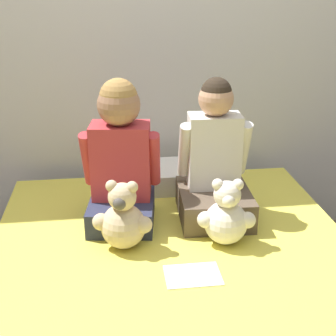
{
  "coord_description": "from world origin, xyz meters",
  "views": [
    {
      "loc": [
        -0.24,
        -1.46,
        1.5
      ],
      "look_at": [
        0.0,
        0.38,
        0.73
      ],
      "focal_mm": 50.0,
      "sensor_mm": 36.0,
      "label": 1
    }
  ],
  "objects_px": {
    "teddy_bear_held_by_right_child": "(226,216)",
    "sign_card": "(193,275)",
    "pillow_at_headboard": "(158,177)",
    "teddy_bear_held_by_left_child": "(123,220)",
    "bed": "(180,321)",
    "child_on_left": "(121,159)",
    "child_on_right": "(214,166)"
  },
  "relations": [
    {
      "from": "pillow_at_headboard",
      "to": "teddy_bear_held_by_right_child",
      "type": "bearing_deg",
      "value": -69.62
    },
    {
      "from": "teddy_bear_held_by_left_child",
      "to": "pillow_at_headboard",
      "type": "height_order",
      "value": "teddy_bear_held_by_left_child"
    },
    {
      "from": "child_on_right",
      "to": "sign_card",
      "type": "xyz_separation_m",
      "value": [
        -0.18,
        -0.47,
        -0.24
      ]
    },
    {
      "from": "teddy_bear_held_by_right_child",
      "to": "sign_card",
      "type": "relative_size",
      "value": 1.38
    },
    {
      "from": "child_on_left",
      "to": "teddy_bear_held_by_left_child",
      "type": "relative_size",
      "value": 2.2
    },
    {
      "from": "bed",
      "to": "child_on_left",
      "type": "height_order",
      "value": "child_on_left"
    },
    {
      "from": "teddy_bear_held_by_left_child",
      "to": "pillow_at_headboard",
      "type": "bearing_deg",
      "value": 85.55
    },
    {
      "from": "teddy_bear_held_by_left_child",
      "to": "teddy_bear_held_by_right_child",
      "type": "height_order",
      "value": "teddy_bear_held_by_left_child"
    },
    {
      "from": "teddy_bear_held_by_right_child",
      "to": "pillow_at_headboard",
      "type": "bearing_deg",
      "value": 118.8
    },
    {
      "from": "child_on_left",
      "to": "pillow_at_headboard",
      "type": "bearing_deg",
      "value": 67.24
    },
    {
      "from": "child_on_left",
      "to": "pillow_at_headboard",
      "type": "distance_m",
      "value": 0.46
    },
    {
      "from": "teddy_bear_held_by_right_child",
      "to": "bed",
      "type": "bearing_deg",
      "value": -129.0
    },
    {
      "from": "child_on_right",
      "to": "teddy_bear_held_by_left_child",
      "type": "height_order",
      "value": "child_on_right"
    },
    {
      "from": "child_on_left",
      "to": "sign_card",
      "type": "relative_size",
      "value": 3.11
    },
    {
      "from": "child_on_left",
      "to": "teddy_bear_held_by_right_child",
      "type": "bearing_deg",
      "value": -23.59
    },
    {
      "from": "bed",
      "to": "pillow_at_headboard",
      "type": "relative_size",
      "value": 3.77
    },
    {
      "from": "teddy_bear_held_by_right_child",
      "to": "pillow_at_headboard",
      "type": "distance_m",
      "value": 0.64
    },
    {
      "from": "bed",
      "to": "teddy_bear_held_by_right_child",
      "type": "bearing_deg",
      "value": 42.59
    },
    {
      "from": "teddy_bear_held_by_left_child",
      "to": "sign_card",
      "type": "bearing_deg",
      "value": -29.15
    },
    {
      "from": "bed",
      "to": "teddy_bear_held_by_left_child",
      "type": "distance_m",
      "value": 0.46
    },
    {
      "from": "teddy_bear_held_by_right_child",
      "to": "sign_card",
      "type": "distance_m",
      "value": 0.31
    },
    {
      "from": "child_on_right",
      "to": "teddy_bear_held_by_left_child",
      "type": "relative_size",
      "value": 2.18
    },
    {
      "from": "child_on_left",
      "to": "teddy_bear_held_by_right_child",
      "type": "relative_size",
      "value": 2.25
    },
    {
      "from": "child_on_right",
      "to": "sign_card",
      "type": "distance_m",
      "value": 0.56
    },
    {
      "from": "child_on_right",
      "to": "pillow_at_headboard",
      "type": "bearing_deg",
      "value": 125.24
    },
    {
      "from": "teddy_bear_held_by_right_child",
      "to": "pillow_at_headboard",
      "type": "relative_size",
      "value": 0.56
    },
    {
      "from": "teddy_bear_held_by_right_child",
      "to": "sign_card",
      "type": "xyz_separation_m",
      "value": [
        -0.18,
        -0.22,
        -0.12
      ]
    },
    {
      "from": "bed",
      "to": "teddy_bear_held_by_right_child",
      "type": "height_order",
      "value": "teddy_bear_held_by_right_child"
    },
    {
      "from": "teddy_bear_held_by_left_child",
      "to": "pillow_at_headboard",
      "type": "distance_m",
      "value": 0.61
    },
    {
      "from": "child_on_left",
      "to": "pillow_at_headboard",
      "type": "xyz_separation_m",
      "value": [
        0.2,
        0.34,
        -0.24
      ]
    },
    {
      "from": "child_on_right",
      "to": "sign_card",
      "type": "relative_size",
      "value": 3.07
    },
    {
      "from": "child_on_left",
      "to": "child_on_right",
      "type": "relative_size",
      "value": 1.01
    }
  ]
}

